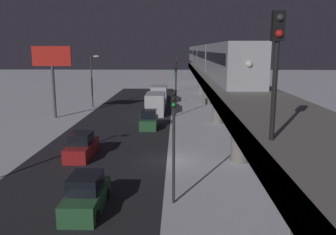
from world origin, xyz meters
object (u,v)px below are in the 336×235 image
(box_truck, at_px, (159,94))
(traffic_light_distant, at_px, (176,65))
(delivery_van, at_px, (156,103))
(subway_train, at_px, (205,55))
(traffic_light_near, at_px, (174,131))
(traffic_light_far, at_px, (176,71))
(sedan_green_2, at_px, (149,121))
(sedan_green, at_px, (86,196))
(sedan_red, at_px, (82,147))
(rail_signal, at_px, (277,54))
(traffic_light_mid, at_px, (176,84))
(commercial_billboard, at_px, (52,63))

(box_truck, height_order, traffic_light_distant, traffic_light_distant)
(delivery_van, bearing_deg, box_truck, -90.00)
(subway_train, bearing_deg, traffic_light_distant, -81.91)
(delivery_van, height_order, traffic_light_near, traffic_light_near)
(subway_train, bearing_deg, traffic_light_near, 83.24)
(traffic_light_far, bearing_deg, sedan_green_2, 84.94)
(sedan_green_2, relative_size, delivery_van, 0.56)
(sedan_green, xyz_separation_m, traffic_light_near, (-4.70, -0.92, 3.41))
(sedan_red, relative_size, box_truck, 0.61)
(delivery_van, bearing_deg, traffic_light_near, 95.50)
(subway_train, distance_m, traffic_light_distant, 35.82)
(subway_train, bearing_deg, traffic_light_far, -61.98)
(rail_signal, distance_m, traffic_light_mid, 33.75)
(sedan_green_2, xyz_separation_m, delivery_van, (-0.20, -9.00, 0.55))
(rail_signal, bearing_deg, box_truck, -82.53)
(sedan_green, distance_m, box_truck, 38.60)
(rail_signal, distance_m, traffic_light_near, 9.13)
(traffic_light_mid, bearing_deg, commercial_billboard, 5.69)
(rail_signal, xyz_separation_m, sedan_red, (10.71, -15.87, -7.62))
(box_truck, relative_size, delivery_van, 1.00)
(sedan_green, height_order, traffic_light_far, traffic_light_far)
(subway_train, relative_size, sedan_red, 16.29)
(sedan_green, xyz_separation_m, traffic_light_distant, (-4.70, -78.58, 3.41))
(sedan_red, bearing_deg, delivery_van, -103.76)
(traffic_light_mid, bearing_deg, box_truck, -77.05)
(sedan_red, bearing_deg, traffic_light_near, 131.65)
(traffic_light_near, distance_m, commercial_billboard, 28.85)
(delivery_van, bearing_deg, rail_signal, 99.45)
(commercial_billboard, bearing_deg, rail_signal, 120.08)
(subway_train, distance_m, box_truck, 10.92)
(sedan_red, relative_size, traffic_light_near, 0.71)
(sedan_green, relative_size, traffic_light_far, 0.69)
(traffic_light_mid, height_order, traffic_light_far, same)
(traffic_light_distant, relative_size, commercial_billboard, 0.72)
(sedan_green_2, bearing_deg, traffic_light_mid, 67.08)
(box_truck, height_order, commercial_billboard, commercial_billboard)
(box_truck, xyz_separation_m, traffic_light_distant, (-2.70, -40.04, 2.85))
(subway_train, height_order, traffic_light_mid, subway_train)
(rail_signal, bearing_deg, sedan_green, -39.51)
(subway_train, height_order, traffic_light_far, subway_train)
(traffic_light_near, bearing_deg, traffic_light_distant, -90.00)
(sedan_green_2, relative_size, box_truck, 0.56)
(commercial_billboard, bearing_deg, subway_train, -138.38)
(box_truck, relative_size, traffic_light_distant, 1.16)
(delivery_van, distance_m, traffic_light_distant, 49.79)
(sedan_green_2, height_order, traffic_light_near, traffic_light_near)
(sedan_green, bearing_deg, sedan_red, 106.67)
(sedan_green, xyz_separation_m, sedan_green_2, (-1.80, -19.95, 0.01))
(sedan_red, height_order, delivery_van, delivery_van)
(delivery_van, distance_m, traffic_light_far, 24.07)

